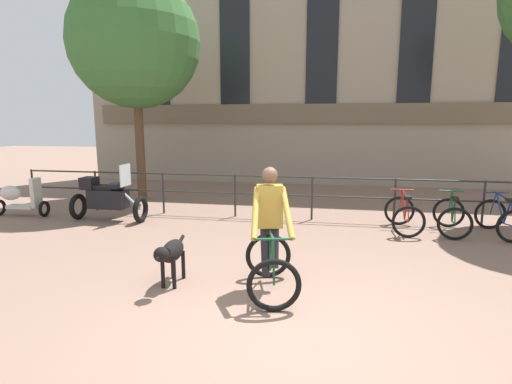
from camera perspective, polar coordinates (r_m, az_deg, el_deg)
ground_plane at (r=4.79m, az=4.89°, el=-18.91°), size 60.00×60.00×0.00m
canal_railing at (r=9.52m, az=8.03°, el=0.21°), size 15.05×0.05×1.05m
building_facade at (r=15.34m, az=9.41°, el=18.39°), size 18.00×0.72×9.21m
cyclist_with_bike at (r=5.51m, az=2.05°, el=-6.32°), size 0.92×1.29×1.70m
dog at (r=5.84m, az=-12.07°, el=-8.52°), size 0.27×1.02×0.67m
parked_motorcycle at (r=9.98m, az=-20.43°, el=-0.73°), size 1.75×0.65×1.35m
parked_bicycle_near_lamp at (r=9.08m, az=20.36°, el=-3.06°), size 0.67×1.12×0.86m
parked_bicycle_mid_left at (r=9.29m, az=26.17°, el=-3.18°), size 0.82×1.20×0.86m
parked_bicycle_mid_right at (r=9.60m, az=31.67°, el=-3.26°), size 0.71×1.14×0.86m
parked_scooter at (r=11.45m, az=-30.74°, el=-0.72°), size 1.30×0.48×0.96m
tree_canalside_left at (r=12.62m, az=-16.93°, el=19.74°), size 3.73×3.73×6.41m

